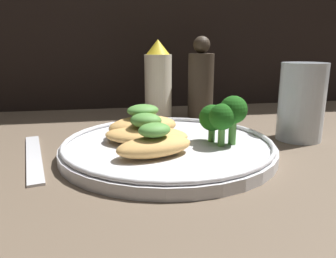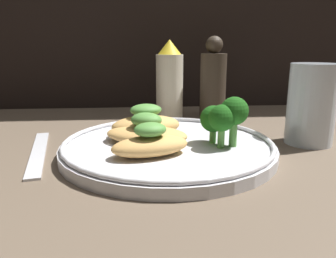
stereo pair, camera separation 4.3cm
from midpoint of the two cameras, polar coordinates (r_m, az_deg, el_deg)
ground_plane at (r=43.94cm, az=-2.80°, el=-4.97°), size 180.00×180.00×1.00cm
plate at (r=43.47cm, az=-2.82°, el=-3.11°), size 28.14×28.14×2.00cm
grilled_meat_front at (r=38.26cm, az=-5.56°, el=-2.63°), size 10.28×7.12×3.99cm
grilled_meat_middle at (r=43.44cm, az=-6.67°, el=-0.75°), size 12.47×9.45×4.07cm
grilled_meat_back at (r=46.79cm, az=-6.98°, el=0.85°), size 10.87×7.58×4.59cm
broccoli_bunch at (r=42.61cm, az=6.70°, el=2.32°), size 5.80×5.88×6.43cm
sauce_bottle at (r=62.85cm, az=-3.70°, el=8.13°), size 5.15×5.15×15.11cm
pepper_grinder at (r=64.40cm, az=3.83°, el=8.11°), size 4.98×4.98×15.76cm
drinking_glass at (r=52.22cm, az=20.08°, el=4.42°), size 6.70×6.70×11.60cm
fork at (r=46.36cm, az=-24.85°, el=-4.25°), size 6.00×19.42×0.60cm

